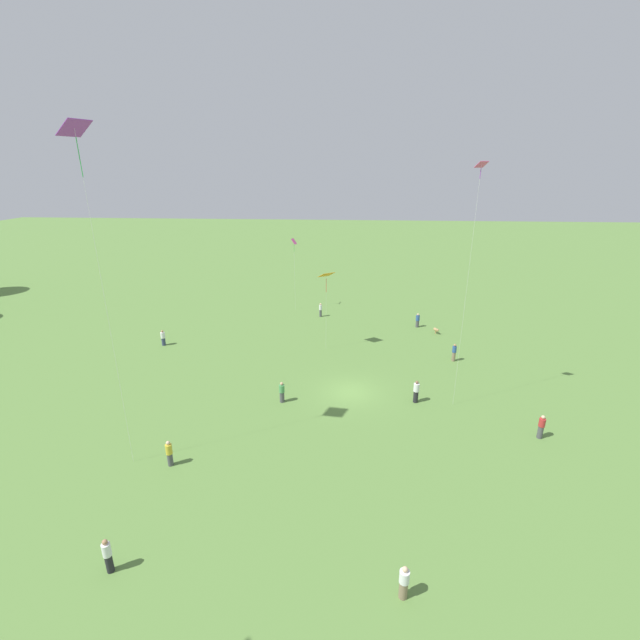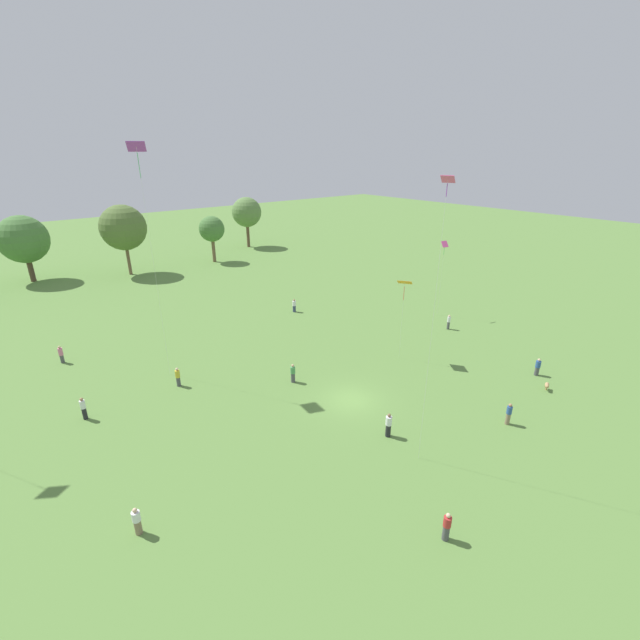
% 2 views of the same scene
% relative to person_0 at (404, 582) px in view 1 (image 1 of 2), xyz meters
% --- Properties ---
extents(ground_plane, '(240.00, 240.00, 0.00)m').
position_rel_person_0_xyz_m(ground_plane, '(17.32, 2.29, -0.82)').
color(ground_plane, '#5B843D').
extents(person_0, '(0.58, 0.58, 1.68)m').
position_rel_person_0_xyz_m(person_0, '(0.00, 0.00, 0.00)').
color(person_0, '#847056').
rests_on(person_0, ground_plane).
extents(person_1, '(0.56, 0.56, 1.69)m').
position_rel_person_0_xyz_m(person_1, '(15.43, 7.57, 0.01)').
color(person_1, '#4C4C51').
rests_on(person_1, ground_plane).
extents(person_2, '(0.58, 0.58, 1.63)m').
position_rel_person_0_xyz_m(person_2, '(25.62, 21.35, -0.02)').
color(person_2, '#333D5B').
rests_on(person_2, ground_plane).
extents(person_3, '(0.47, 0.47, 1.71)m').
position_rel_person_0_xyz_m(person_3, '(7.54, 13.17, 0.03)').
color(person_3, '#4C4C51').
rests_on(person_3, ground_plane).
extents(person_4, '(0.56, 0.56, 1.72)m').
position_rel_person_0_xyz_m(person_4, '(12.07, -10.36, 0.03)').
color(person_4, '#4C4C51').
rests_on(person_4, ground_plane).
extents(person_5, '(0.44, 0.44, 1.82)m').
position_rel_person_0_xyz_m(person_5, '(16.15, -2.70, 0.08)').
color(person_5, '#232328').
rests_on(person_5, ground_plane).
extents(person_6, '(0.52, 0.52, 1.62)m').
position_rel_person_0_xyz_m(person_6, '(32.85, -5.15, -0.03)').
color(person_6, '#4C4C51').
rests_on(person_6, ground_plane).
extents(person_7, '(0.48, 0.48, 1.81)m').
position_rel_person_0_xyz_m(person_7, '(0.28, 12.95, 0.09)').
color(person_7, '#232328').
rests_on(person_7, ground_plane).
extents(person_8, '(0.46, 0.46, 1.72)m').
position_rel_person_0_xyz_m(person_8, '(23.95, -7.26, 0.03)').
color(person_8, '#847056').
rests_on(person_8, ground_plane).
extents(person_9, '(0.45, 0.45, 1.69)m').
position_rel_person_0_xyz_m(person_9, '(35.64, 6.05, 0.03)').
color(person_9, '#4C4C51').
rests_on(person_9, ground_plane).
extents(kite_0, '(0.80, 0.85, 17.47)m').
position_rel_person_0_xyz_m(kite_0, '(15.99, -5.52, 14.93)').
color(kite_0, '#E54C99').
rests_on(kite_0, ground_plane).
extents(kite_1, '(1.67, 1.71, 7.84)m').
position_rel_person_0_xyz_m(kite_1, '(26.01, 4.82, 6.59)').
color(kite_1, orange).
rests_on(kite_1, ground_plane).
extents(kite_2, '(0.89, 0.67, 8.97)m').
position_rel_person_0_xyz_m(kite_2, '(38.33, 9.48, 7.46)').
color(kite_2, '#E54C99').
rests_on(kite_2, ground_plane).
extents(kite_3, '(1.61, 1.50, 19.20)m').
position_rel_person_0_xyz_m(kite_3, '(7.71, 15.63, 17.39)').
color(kite_3, purple).
rests_on(kite_3, ground_plane).
extents(dog_0, '(0.74, 0.51, 0.63)m').
position_rel_person_0_xyz_m(dog_0, '(30.89, -6.92, -0.39)').
color(dog_0, tan).
rests_on(dog_0, ground_plane).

